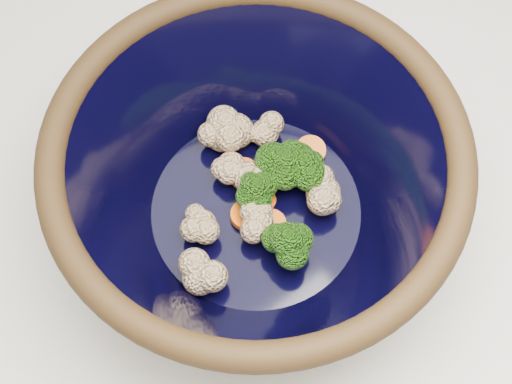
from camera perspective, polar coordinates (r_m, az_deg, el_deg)
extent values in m
plane|color=#9E7A54|center=(1.55, -1.13, -11.50)|extent=(3.00, 3.00, 0.00)
cube|color=white|center=(1.12, -1.53, -5.68)|extent=(1.20, 1.20, 0.90)
cylinder|color=black|center=(0.65, 0.00, -2.37)|extent=(0.20, 0.20, 0.01)
torus|color=black|center=(0.54, 0.00, 3.19)|extent=(0.33, 0.33, 0.02)
cylinder|color=black|center=(0.63, 0.00, -1.46)|extent=(0.19, 0.19, 0.00)
cylinder|color=#608442|center=(0.63, 3.77, 1.25)|extent=(0.01, 0.01, 0.02)
ellipsoid|color=#357115|center=(0.61, 3.89, 2.21)|extent=(0.04, 0.04, 0.03)
cylinder|color=#608442|center=(0.63, 2.16, 1.47)|extent=(0.01, 0.01, 0.02)
ellipsoid|color=#357115|center=(0.61, 2.24, 2.54)|extent=(0.04, 0.04, 0.04)
cylinder|color=#608442|center=(0.60, 2.41, -4.79)|extent=(0.01, 0.01, 0.02)
ellipsoid|color=#357115|center=(0.58, 2.50, -3.88)|extent=(0.04, 0.04, 0.04)
cylinder|color=#608442|center=(0.62, 0.01, -0.57)|extent=(0.01, 0.01, 0.02)
ellipsoid|color=#357115|center=(0.60, 0.01, 0.31)|extent=(0.04, 0.04, 0.03)
sphere|color=beige|center=(0.59, -4.52, -6.84)|extent=(0.03, 0.03, 0.03)
sphere|color=beige|center=(0.63, -0.61, 1.17)|extent=(0.03, 0.03, 0.03)
sphere|color=beige|center=(0.61, 0.14, -2.52)|extent=(0.03, 0.03, 0.03)
sphere|color=beige|center=(0.65, 0.71, 4.72)|extent=(0.03, 0.03, 0.03)
sphere|color=beige|center=(0.65, -1.63, 4.90)|extent=(0.03, 0.03, 0.03)
sphere|color=beige|center=(0.65, -2.73, 4.53)|extent=(0.03, 0.03, 0.03)
sphere|color=beige|center=(0.61, -4.41, -2.59)|extent=(0.03, 0.03, 0.03)
sphere|color=beige|center=(0.62, 5.39, -0.04)|extent=(0.03, 0.03, 0.03)
sphere|color=beige|center=(0.63, -2.01, 2.09)|extent=(0.03, 0.03, 0.03)
cylinder|color=orange|center=(0.62, -0.06, -1.71)|extent=(0.03, 0.03, 0.01)
cylinder|color=orange|center=(0.65, 4.38, 3.30)|extent=(0.03, 0.03, 0.01)
cylinder|color=orange|center=(0.63, 0.45, -0.66)|extent=(0.03, 0.03, 0.01)
cylinder|color=orange|center=(0.62, 1.22, -2.55)|extent=(0.03, 0.03, 0.01)
cylinder|color=orange|center=(0.62, -0.81, -1.89)|extent=(0.03, 0.03, 0.01)
cylinder|color=orange|center=(0.64, -1.04, 1.53)|extent=(0.03, 0.03, 0.01)
cylinder|color=orange|center=(0.62, -0.13, -1.01)|extent=(0.03, 0.03, 0.01)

